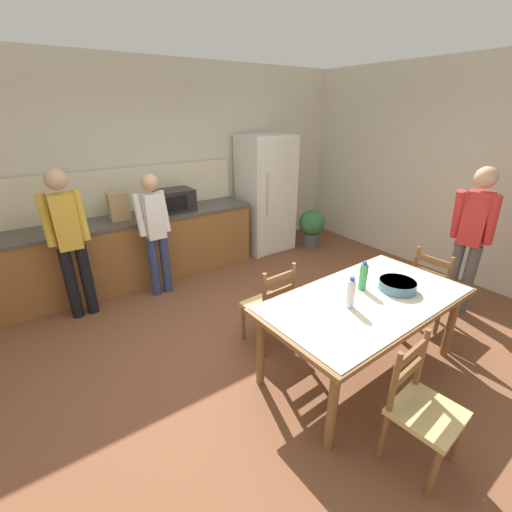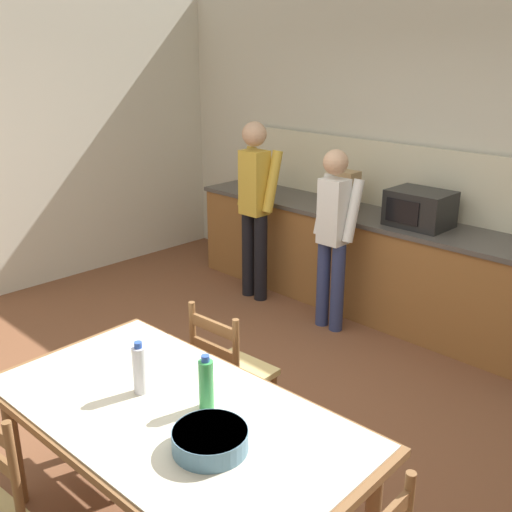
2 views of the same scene
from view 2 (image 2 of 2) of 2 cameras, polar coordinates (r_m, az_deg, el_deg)
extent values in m
plane|color=brown|center=(4.04, -3.33, -16.14)|extent=(8.32, 8.32, 0.00)
cube|color=beige|center=(5.51, 17.63, 9.10)|extent=(6.52, 0.12, 2.90)
cube|color=brown|center=(5.71, 9.15, -0.40)|extent=(3.44, 0.62, 0.88)
cube|color=#4C4742|center=(5.57, 9.40, 4.07)|extent=(3.48, 0.66, 0.04)
cube|color=#B7BCC1|center=(6.03, 3.42, 5.52)|extent=(0.52, 0.38, 0.02)
cube|color=beige|center=(5.75, 11.40, 7.70)|extent=(3.44, 0.03, 0.60)
cube|color=black|center=(5.17, 15.35, 4.40)|extent=(0.50, 0.38, 0.30)
cube|color=black|center=(5.03, 13.73, 4.13)|extent=(0.30, 0.01, 0.19)
cube|color=tan|center=(5.56, 8.46, 6.21)|extent=(0.24, 0.16, 0.36)
cylinder|color=brown|center=(3.54, -22.08, -16.44)|extent=(0.07, 0.07, 0.71)
cylinder|color=brown|center=(3.87, -11.22, -12.05)|extent=(0.07, 0.07, 0.71)
cube|color=brown|center=(2.89, -7.89, -14.83)|extent=(1.93, 1.08, 0.04)
cube|color=beige|center=(2.88, -7.91, -14.44)|extent=(1.85, 1.03, 0.01)
cylinder|color=silver|center=(2.97, -11.00, -10.61)|extent=(0.07, 0.07, 0.24)
cylinder|color=#2D51B2|center=(2.91, -11.17, -8.30)|extent=(0.04, 0.04, 0.03)
cylinder|color=green|center=(2.82, -4.77, -12.10)|extent=(0.07, 0.07, 0.24)
cylinder|color=#2D51B2|center=(2.75, -4.85, -9.70)|extent=(0.04, 0.04, 0.03)
cylinder|color=slate|center=(2.60, -4.39, -17.06)|extent=(0.32, 0.32, 0.09)
cylinder|color=slate|center=(2.58, -4.41, -16.43)|extent=(0.31, 0.31, 0.02)
cylinder|color=brown|center=(2.83, -22.08, -18.29)|extent=(0.04, 0.04, 0.46)
cylinder|color=brown|center=(3.91, 1.69, -13.82)|extent=(0.04, 0.04, 0.41)
cylinder|color=brown|center=(4.12, -2.25, -12.00)|extent=(0.04, 0.04, 0.41)
cylinder|color=brown|center=(3.70, -1.83, -15.98)|extent=(0.04, 0.04, 0.41)
cylinder|color=brown|center=(3.92, -5.78, -13.89)|extent=(0.04, 0.04, 0.41)
cube|color=tan|center=(3.79, -2.09, -11.03)|extent=(0.44, 0.42, 0.04)
cylinder|color=brown|center=(3.45, -1.91, -9.52)|extent=(0.04, 0.04, 0.46)
cylinder|color=brown|center=(3.68, -6.03, -7.68)|extent=(0.04, 0.04, 0.46)
cube|color=brown|center=(3.50, -4.09, -6.72)|extent=(0.36, 0.04, 0.07)
cube|color=brown|center=(3.57, -4.03, -8.91)|extent=(0.36, 0.04, 0.07)
cylinder|color=black|center=(5.85, -0.73, 0.18)|extent=(0.13, 0.13, 0.85)
cylinder|color=black|center=(5.74, 0.44, -0.20)|extent=(0.13, 0.13, 0.85)
cube|color=gold|center=(5.60, -0.15, 7.00)|extent=(0.24, 0.19, 0.60)
sphere|color=tan|center=(5.52, -0.16, 11.55)|extent=(0.23, 0.23, 0.23)
cylinder|color=gold|center=(5.76, -0.86, 7.60)|extent=(0.10, 0.23, 0.57)
cylinder|color=gold|center=(5.53, 1.58, 7.11)|extent=(0.10, 0.23, 0.57)
cylinder|color=navy|center=(5.26, 6.42, -2.63)|extent=(0.12, 0.12, 0.78)
cylinder|color=navy|center=(5.17, 7.76, -3.07)|extent=(0.12, 0.12, 0.78)
cube|color=white|center=(5.00, 7.40, 4.22)|extent=(0.22, 0.18, 0.55)
sphere|color=tan|center=(4.91, 7.60, 8.85)|extent=(0.21, 0.21, 0.21)
cylinder|color=white|center=(5.14, 6.48, 4.92)|extent=(0.09, 0.21, 0.52)
cylinder|color=white|center=(4.96, 9.25, 4.27)|extent=(0.09, 0.21, 0.52)
camera|label=1|loc=(4.18, -48.62, 11.77)|focal=24.00mm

